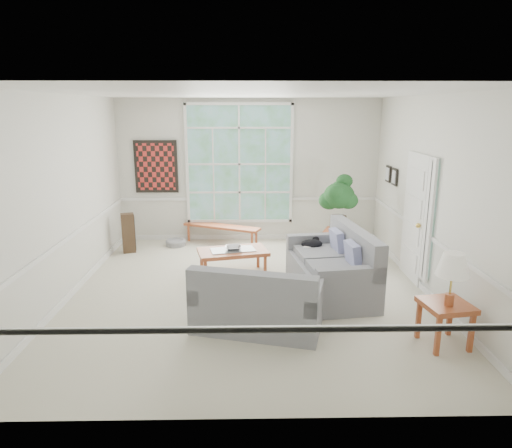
{
  "coord_description": "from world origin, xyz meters",
  "views": [
    {
      "loc": [
        -0.03,
        -6.65,
        2.8
      ],
      "look_at": [
        0.1,
        0.2,
        1.05
      ],
      "focal_mm": 32.0,
      "sensor_mm": 36.0,
      "label": 1
    }
  ],
  "objects": [
    {
      "name": "loveseat_right",
      "position": [
        1.24,
        -0.02,
        0.51
      ],
      "size": [
        1.23,
        1.99,
        1.02
      ],
      "primitive_type": "cube",
      "rotation": [
        0.0,
        0.0,
        0.14
      ],
      "color": "gray",
      "rests_on": "floor"
    },
    {
      "name": "wall_right",
      "position": [
        2.75,
        0.0,
        1.5
      ],
      "size": [
        0.02,
        6.0,
        3.0
      ],
      "primitive_type": "cube",
      "color": "silver",
      "rests_on": "ground"
    },
    {
      "name": "pewter_bowl",
      "position": [
        -0.27,
        0.8,
        0.48
      ],
      "size": [
        0.35,
        0.35,
        0.08
      ],
      "primitive_type": "imported",
      "rotation": [
        0.0,
        0.0,
        0.03
      ],
      "color": "#9C9CA1",
      "rests_on": "coffee_table"
    },
    {
      "name": "houseplant",
      "position": [
        1.71,
        1.85,
        1.05
      ],
      "size": [
        0.88,
        0.88,
        1.09
      ],
      "primitive_type": null,
      "rotation": [
        0.0,
        0.0,
        -0.6
      ],
      "color": "#1A481E",
      "rests_on": "end_table"
    },
    {
      "name": "wall_back",
      "position": [
        0.0,
        3.0,
        1.5
      ],
      "size": [
        5.5,
        0.02,
        3.0
      ],
      "primitive_type": "cube",
      "color": "silver",
      "rests_on": "ground"
    },
    {
      "name": "floor_speaker",
      "position": [
        -2.4,
        2.1,
        0.39
      ],
      "size": [
        0.29,
        0.26,
        0.79
      ],
      "primitive_type": "cube",
      "rotation": [
        0.0,
        0.0,
        0.3
      ],
      "color": "#422F1E",
      "rests_on": "floor"
    },
    {
      "name": "end_table",
      "position": [
        1.71,
        1.8,
        0.26
      ],
      "size": [
        0.66,
        0.66,
        0.51
      ],
      "primitive_type": "cube",
      "rotation": [
        0.0,
        0.0,
        -0.37
      ],
      "color": "#A94E2A",
      "rests_on": "floor"
    },
    {
      "name": "entry_door",
      "position": [
        2.71,
        0.6,
        1.05
      ],
      "size": [
        0.08,
        0.9,
        2.1
      ],
      "primitive_type": "cube",
      "color": "white",
      "rests_on": "floor"
    },
    {
      "name": "window_bench",
      "position": [
        -0.58,
        2.65,
        0.2
      ],
      "size": [
        1.66,
        0.99,
        0.39
      ],
      "primitive_type": "cube",
      "rotation": [
        0.0,
        0.0,
        -0.42
      ],
      "color": "#A94E2A",
      "rests_on": "floor"
    },
    {
      "name": "wall_frame_near",
      "position": [
        2.71,
        1.75,
        1.55
      ],
      "size": [
        0.04,
        0.26,
        0.32
      ],
      "primitive_type": "cube",
      "color": "black",
      "rests_on": "wall_right"
    },
    {
      "name": "wall_frame_far",
      "position": [
        2.71,
        2.15,
        1.55
      ],
      "size": [
        0.04,
        0.26,
        0.32
      ],
      "primitive_type": "cube",
      "color": "black",
      "rests_on": "wall_right"
    },
    {
      "name": "ceiling",
      "position": [
        0.0,
        0.0,
        3.0
      ],
      "size": [
        5.5,
        6.0,
        0.02
      ],
      "primitive_type": "cube",
      "color": "white",
      "rests_on": "ground"
    },
    {
      "name": "wall_left",
      "position": [
        -2.75,
        0.0,
        1.5
      ],
      "size": [
        0.02,
        6.0,
        3.0
      ],
      "primitive_type": "cube",
      "color": "silver",
      "rests_on": "ground"
    },
    {
      "name": "door_sidelight",
      "position": [
        2.71,
        -0.03,
        1.15
      ],
      "size": [
        0.08,
        0.26,
        1.9
      ],
      "primitive_type": "cube",
      "color": "white",
      "rests_on": "wall_right"
    },
    {
      "name": "side_table",
      "position": [
        2.34,
        -1.67,
        0.27
      ],
      "size": [
        0.62,
        0.62,
        0.55
      ],
      "primitive_type": "cube",
      "rotation": [
        0.0,
        0.0,
        0.17
      ],
      "color": "#A94E2A",
      "rests_on": "floor"
    },
    {
      "name": "coffee_table",
      "position": [
        -0.29,
        0.81,
        0.22
      ],
      "size": [
        1.28,
        0.88,
        0.44
      ],
      "primitive_type": "cube",
      "rotation": [
        0.0,
        0.0,
        0.23
      ],
      "color": "#A94E2A",
      "rests_on": "floor"
    },
    {
      "name": "floor",
      "position": [
        0.0,
        0.0,
        -0.01
      ],
      "size": [
        5.5,
        6.0,
        0.01
      ],
      "primitive_type": "cube",
      "color": "beige",
      "rests_on": "ground"
    },
    {
      "name": "loveseat_front",
      "position": [
        0.1,
        -1.18,
        0.44
      ],
      "size": [
        1.78,
        1.22,
        0.88
      ],
      "primitive_type": "cube",
      "rotation": [
        0.0,
        0.0,
        -0.26
      ],
      "color": "gray",
      "rests_on": "floor"
    },
    {
      "name": "window_back",
      "position": [
        -0.2,
        2.96,
        1.65
      ],
      "size": [
        2.3,
        0.08,
        2.4
      ],
      "primitive_type": "cube",
      "color": "white",
      "rests_on": "wall_back"
    },
    {
      "name": "pet_bed",
      "position": [
        -1.54,
        2.53,
        0.06
      ],
      "size": [
        0.46,
        0.46,
        0.13
      ],
      "primitive_type": "cylinder",
      "rotation": [
        0.0,
        0.0,
        0.09
      ],
      "color": "gray",
      "rests_on": "floor"
    },
    {
      "name": "wall_front",
      "position": [
        0.0,
        -3.0,
        1.5
      ],
      "size": [
        5.5,
        0.02,
        3.0
      ],
      "primitive_type": "cube",
      "color": "silver",
      "rests_on": "ground"
    },
    {
      "name": "cat",
      "position": [
        1.04,
        0.62,
        0.6
      ],
      "size": [
        0.43,
        0.39,
        0.17
      ],
      "primitive_type": "ellipsoid",
      "rotation": [
        0.0,
        0.0,
        0.5
      ],
      "color": "black",
      "rests_on": "loveseat_right"
    },
    {
      "name": "wall_art",
      "position": [
        -1.95,
        2.95,
        1.6
      ],
      "size": [
        0.9,
        0.06,
        1.1
      ],
      "primitive_type": "cube",
      "color": "maroon",
      "rests_on": "wall_back"
    },
    {
      "name": "table_lamp",
      "position": [
        2.33,
        -1.74,
        0.87
      ],
      "size": [
        0.4,
        0.4,
        0.65
      ],
      "primitive_type": null,
      "rotation": [
        0.0,
        0.0,
        -0.06
      ],
      "color": "white",
      "rests_on": "side_table"
    }
  ]
}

